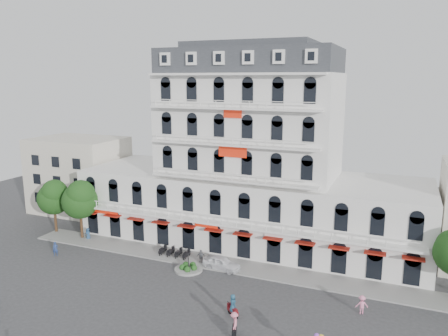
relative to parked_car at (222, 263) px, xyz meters
The scene contains 15 objects.
ground 7.80m from the parked_car, 92.40° to the right, with size 120.00×120.00×0.00m, color #38383A.
sidewalk 1.45m from the parked_car, 104.69° to the left, with size 53.00×4.00×0.16m, color gray.
main_building 13.77m from the parked_car, 91.82° to the left, with size 45.00×15.00×25.80m.
flank_building_west 33.12m from the parked_car, 158.02° to the left, with size 14.00×10.00×12.00m, color beige.
traffic_island 3.80m from the parked_car, 152.15° to the right, with size 3.20×3.20×1.60m.
parked_scooter_row 6.80m from the parked_car, behind, with size 4.40×1.80×1.10m, color black, non-canonical shape.
tree_west_outer 26.76m from the parked_car, behind, with size 4.50×4.48×7.76m.
tree_west_inner 21.90m from the parked_car, behind, with size 4.76×4.76×8.25m.
parked_car is the anchor object (origin of this frame).
rider_east 10.16m from the parked_car, 61.35° to the right, with size 1.42×1.19×2.19m.
rider_center 13.44m from the parked_car, 62.56° to the right, with size 1.02×1.65×2.30m.
pedestrian_left 20.40m from the parked_car, behind, with size 0.79×0.51×1.62m, color navy.
pedestrian_mid 2.88m from the parked_car, 169.67° to the left, with size 1.00×0.42×1.71m, color #5A5B61.
pedestrian_right 16.16m from the parked_car, 13.82° to the right, with size 1.15×0.66×1.78m, color pink.
pedestrian_far 20.76m from the parked_car, 168.22° to the right, with size 0.64×0.42×1.77m, color navy.
Camera 1 is at (18.41, -35.03, 21.33)m, focal length 35.00 mm.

